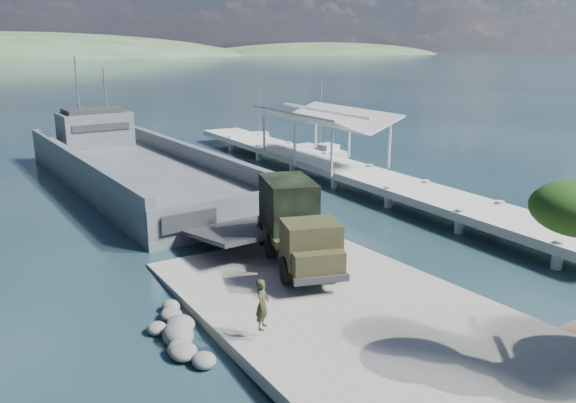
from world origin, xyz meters
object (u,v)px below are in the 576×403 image
(soldier, at_px, (263,315))
(sailboat_far, at_px, (260,139))
(pier, at_px, (331,158))
(landing_craft, at_px, (135,175))
(military_truck, at_px, (295,223))
(sailboat_near, at_px, (321,152))

(soldier, bearing_deg, sailboat_far, 18.72)
(pier, distance_m, landing_craft, 14.96)
(military_truck, xyz_separation_m, sailboat_far, (15.30, 32.59, -1.87))
(military_truck, relative_size, sailboat_far, 1.13)
(landing_craft, relative_size, sailboat_far, 4.93)
(sailboat_near, bearing_deg, military_truck, -129.92)
(sailboat_near, bearing_deg, sailboat_far, 93.54)
(pier, bearing_deg, landing_craft, 159.28)
(pier, bearing_deg, military_truck, -129.72)
(sailboat_near, distance_m, sailboat_far, 10.06)
(military_truck, distance_m, sailboat_far, 36.05)
(landing_craft, xyz_separation_m, sailboat_near, (18.42, 2.74, -0.43))
(soldier, xyz_separation_m, sailboat_far, (20.04, 38.35, -1.01))
(pier, height_order, landing_craft, landing_craft)
(sailboat_near, relative_size, sailboat_far, 1.06)
(soldier, distance_m, sailboat_near, 35.50)
(landing_craft, xyz_separation_m, military_truck, (1.85, -19.88, 1.41))
(landing_craft, distance_m, sailboat_near, 18.62)
(sailboat_near, bearing_deg, soldier, -130.61)
(soldier, relative_size, sailboat_near, 0.24)
(pier, relative_size, soldier, 25.08)
(military_truck, bearing_deg, soldier, -113.04)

